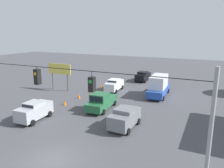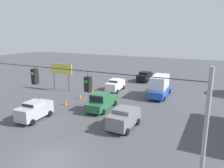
% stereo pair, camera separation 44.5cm
% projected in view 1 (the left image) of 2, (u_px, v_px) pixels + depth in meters
% --- Properties ---
extents(ground_plane, '(140.00, 140.00, 0.00)m').
position_uv_depth(ground_plane, '(52.00, 160.00, 16.05)').
color(ground_plane, '#47474C').
extents(overhead_signal_span, '(20.70, 0.38, 7.76)m').
position_uv_depth(overhead_signal_span, '(40.00, 101.00, 14.22)').
color(overhead_signal_span, '#939399').
rests_on(overhead_signal_span, ground_plane).
extents(sedan_silver_parked_shoulder, '(2.17, 4.25, 2.00)m').
position_uv_depth(sedan_silver_parked_shoulder, '(34.00, 111.00, 23.27)').
color(sedan_silver_parked_shoulder, '#A8AAB2').
rests_on(sedan_silver_parked_shoulder, ground_plane).
extents(pickup_truck_green_withflow_mid, '(2.46, 5.57, 2.12)m').
position_uv_depth(pickup_truck_green_withflow_mid, '(101.00, 101.00, 26.56)').
color(pickup_truck_green_withflow_mid, '#236038').
rests_on(pickup_truck_green_withflow_mid, ground_plane).
extents(sedan_white_withflow_far, '(2.18, 4.59, 1.87)m').
position_uv_depth(sedan_white_withflow_far, '(114.00, 85.00, 35.06)').
color(sedan_white_withflow_far, silver).
rests_on(sedan_white_withflow_far, ground_plane).
extents(sedan_grey_crossing_near, '(2.24, 4.16, 2.00)m').
position_uv_depth(sedan_grey_crossing_near, '(125.00, 117.00, 21.38)').
color(sedan_grey_crossing_near, slate).
rests_on(sedan_grey_crossing_near, ground_plane).
extents(sedan_black_withflow_deep, '(2.19, 4.32, 1.84)m').
position_uv_depth(sedan_black_withflow_deep, '(143.00, 76.00, 42.01)').
color(sedan_black_withflow_deep, black).
rests_on(sedan_black_withflow_deep, ground_plane).
extents(box_truck_blue_oncoming_deep, '(2.62, 6.83, 3.09)m').
position_uv_depth(box_truck_blue_oncoming_deep, '(159.00, 86.00, 32.00)').
color(box_truck_blue_oncoming_deep, '#234CB2').
rests_on(box_truck_blue_oncoming_deep, ground_plane).
extents(traffic_cone_nearest, '(0.39, 0.39, 0.63)m').
position_uv_depth(traffic_cone_nearest, '(28.00, 121.00, 22.40)').
color(traffic_cone_nearest, orange).
rests_on(traffic_cone_nearest, ground_plane).
extents(traffic_cone_second, '(0.39, 0.39, 0.63)m').
position_uv_depth(traffic_cone_second, '(48.00, 111.00, 25.17)').
color(traffic_cone_second, orange).
rests_on(traffic_cone_second, ground_plane).
extents(traffic_cone_third, '(0.39, 0.39, 0.63)m').
position_uv_depth(traffic_cone_third, '(65.00, 103.00, 28.19)').
color(traffic_cone_third, orange).
rests_on(traffic_cone_third, ground_plane).
extents(traffic_cone_fourth, '(0.39, 0.39, 0.63)m').
position_uv_depth(traffic_cone_fourth, '(79.00, 96.00, 31.11)').
color(traffic_cone_fourth, orange).
rests_on(traffic_cone_fourth, ground_plane).
extents(traffic_cone_fifth, '(0.39, 0.39, 0.63)m').
position_uv_depth(traffic_cone_fifth, '(91.00, 91.00, 33.89)').
color(traffic_cone_fifth, orange).
rests_on(traffic_cone_fifth, ground_plane).
extents(traffic_cone_farthest, '(0.39, 0.39, 0.63)m').
position_uv_depth(traffic_cone_farthest, '(101.00, 86.00, 36.89)').
color(traffic_cone_farthest, orange).
rests_on(traffic_cone_farthest, ground_plane).
extents(roadside_billboard, '(4.26, 0.16, 4.31)m').
position_uv_depth(roadside_billboard, '(59.00, 71.00, 34.97)').
color(roadside_billboard, '#4C473D').
rests_on(roadside_billboard, ground_plane).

